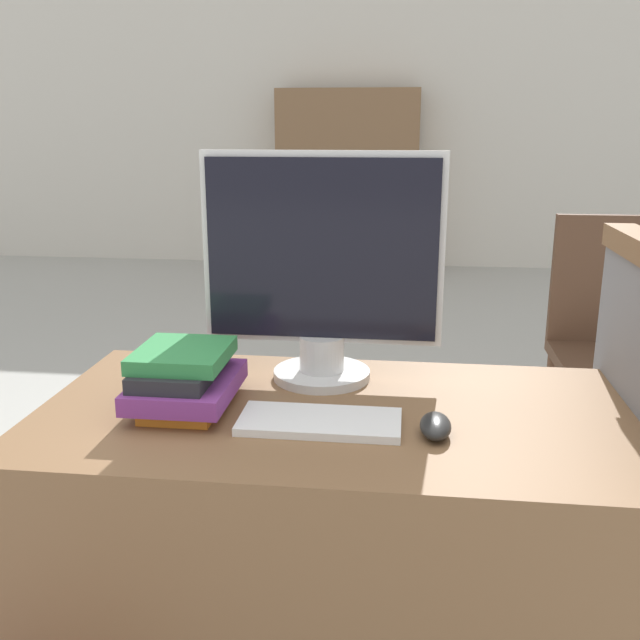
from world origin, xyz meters
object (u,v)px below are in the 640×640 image
at_px(keyboard, 320,422).
at_px(mouse, 435,426).
at_px(monitor, 322,271).
at_px(far_chair, 608,329).
at_px(book_stack, 185,378).

height_order(keyboard, mouse, mouse).
bearing_deg(monitor, mouse, -49.08).
bearing_deg(far_chair, mouse, -101.62).
relative_size(keyboard, mouse, 2.93).
xyz_separation_m(keyboard, book_stack, (-0.29, 0.06, 0.05)).
xyz_separation_m(mouse, far_chair, (0.76, 1.66, -0.26)).
height_order(monitor, far_chair, monitor).
bearing_deg(keyboard, mouse, -4.90).
bearing_deg(mouse, monitor, 130.92).
distance_m(book_stack, far_chair, 2.05).
xyz_separation_m(monitor, book_stack, (-0.26, -0.21, -0.19)).
bearing_deg(mouse, book_stack, 170.81).
bearing_deg(book_stack, monitor, 38.47).
height_order(mouse, book_stack, book_stack).
height_order(monitor, mouse, monitor).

